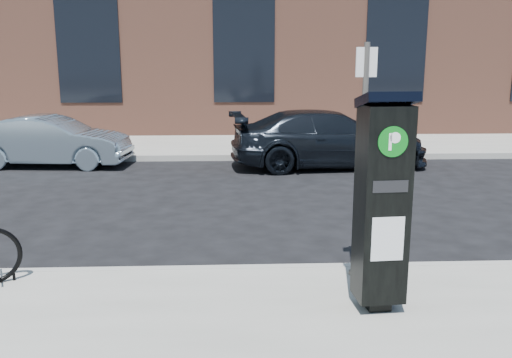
{
  "coord_description": "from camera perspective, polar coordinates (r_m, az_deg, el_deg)",
  "views": [
    {
      "loc": [
        -0.38,
        -6.1,
        2.52
      ],
      "look_at": [
        -0.1,
        0.5,
        1.11
      ],
      "focal_mm": 38.0,
      "sensor_mm": 36.0,
      "label": 1
    }
  ],
  "objects": [
    {
      "name": "ground",
      "position": [
        6.61,
        1.07,
        -10.33
      ],
      "size": [
        120.0,
        120.0,
        0.0
      ],
      "primitive_type": "plane",
      "color": "black",
      "rests_on": "ground"
    },
    {
      "name": "sidewalk_far",
      "position": [
        20.25,
        -1.36,
        5.17
      ],
      "size": [
        60.0,
        12.0,
        0.15
      ],
      "primitive_type": "cube",
      "color": "gray",
      "rests_on": "ground"
    },
    {
      "name": "curb_near",
      "position": [
        6.56,
        1.09,
        -9.79
      ],
      "size": [
        60.0,
        0.12,
        0.16
      ],
      "primitive_type": "cube",
      "color": "#9E9B93",
      "rests_on": "ground"
    },
    {
      "name": "curb_far",
      "position": [
        14.33,
        -0.89,
        2.28
      ],
      "size": [
        60.0,
        0.12,
        0.16
      ],
      "primitive_type": "cube",
      "color": "#9E9B93",
      "rests_on": "ground"
    },
    {
      "name": "building",
      "position": [
        23.15,
        -1.56,
        16.14
      ],
      "size": [
        28.0,
        10.05,
        8.25
      ],
      "color": "brown",
      "rests_on": "ground"
    },
    {
      "name": "parking_kiosk",
      "position": [
        5.28,
        13.13,
        -2.26
      ],
      "size": [
        0.52,
        0.47,
        2.13
      ],
      "rotation": [
        0.0,
        0.0,
        0.08
      ],
      "color": "black",
      "rests_on": "sidewalk_near"
    },
    {
      "name": "sign_pole",
      "position": [
        6.06,
        11.12,
        1.56
      ],
      "size": [
        0.23,
        0.21,
        2.59
      ],
      "rotation": [
        0.0,
        0.0,
        0.05
      ],
      "color": "#544D4A",
      "rests_on": "sidewalk_near"
    },
    {
      "name": "car_silver",
      "position": [
        14.35,
        -20.74,
        3.74
      ],
      "size": [
        3.9,
        1.62,
        1.25
      ],
      "primitive_type": "imported",
      "rotation": [
        0.0,
        0.0,
        1.49
      ],
      "color": "gray",
      "rests_on": "ground"
    },
    {
      "name": "car_dark",
      "position": [
        13.45,
        7.68,
        4.22
      ],
      "size": [
        4.98,
        2.37,
        1.4
      ],
      "primitive_type": "imported",
      "rotation": [
        0.0,
        0.0,
        1.66
      ],
      "color": "black",
      "rests_on": "ground"
    }
  ]
}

